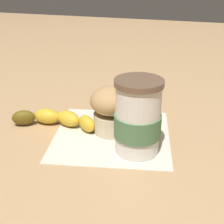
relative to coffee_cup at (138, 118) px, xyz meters
The scene contains 5 objects.
ground_plane 0.10m from the coffee_cup, 34.75° to the right, with size 3.00×3.00×0.00m, color tan.
paper_napkin 0.10m from the coffee_cup, 34.75° to the right, with size 0.23×0.23×0.00m, color beige.
coffee_cup is the anchor object (origin of this frame).
muffin 0.09m from the coffee_cup, 41.17° to the right, with size 0.09×0.09×0.10m.
banana 0.20m from the coffee_cup, 13.13° to the right, with size 0.19×0.07×0.03m.
Camera 1 is at (-0.16, 0.53, 0.31)m, focal length 50.00 mm.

